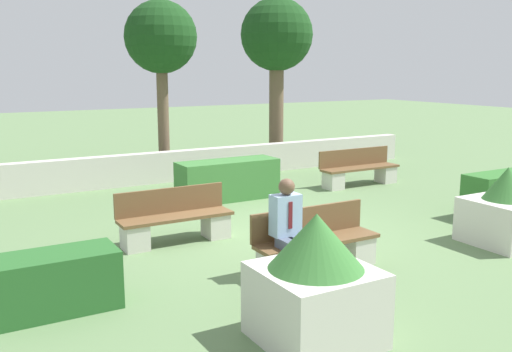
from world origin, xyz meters
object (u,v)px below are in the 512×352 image
Objects in this scene: bench_right_side at (359,171)px; planter_corner_left at (315,282)px; person_seated_man at (291,226)px; planter_corner_right at (505,212)px; tree_center_left at (161,40)px; bench_front at (316,247)px; tree_center_right at (277,39)px; bench_left_side at (176,222)px.

planter_corner_left reaches higher than bench_right_side.
bench_right_side is 6.38m from person_seated_man.
planter_corner_right is 8.95m from tree_center_left.
planter_corner_right reaches higher than bench_front.
tree_center_left is (1.24, 7.75, 2.65)m from person_seated_man.
bench_right_side is 7.96m from planter_corner_left.
tree_center_right reaches higher than planter_corner_left.
tree_center_right reaches higher than person_seated_man.
planter_corner_left is at bearing -165.15° from planter_corner_right.
tree_center_left is 0.94× the size of tree_center_right.
bench_front is at bearing 15.26° from person_seated_man.
planter_corner_right is (4.48, 1.19, -0.12)m from planter_corner_left.
tree_center_left is (-2.53, 8.09, 2.87)m from planter_corner_right.
person_seated_man and planter_corner_left have the same top height.
tree_center_left is at bearing 107.35° from planter_corner_right.
planter_corner_right is at bearing -8.36° from bench_front.
tree_center_right is at bearing 60.18° from planter_corner_left.
person_seated_man is 9.73m from tree_center_right.
tree_center_left is at bearing 78.12° from planter_corner_left.
planter_corner_right is at bearing -90.90° from bench_right_side.
bench_front is at bearing 171.64° from planter_corner_right.
person_seated_man is at bearing -71.30° from bench_left_side.
bench_right_side is 5.79m from tree_center_left.
bench_front is 9.50m from tree_center_right.
person_seated_man reaches higher than bench_front.
bench_right_side is at bearing -90.57° from tree_center_right.
person_seated_man is at bearing 65.08° from planter_corner_left.
tree_center_right is at bearing 59.30° from person_seated_man.
person_seated_man reaches higher than planter_corner_right.
planter_corner_right is at bearing -72.65° from tree_center_left.
planter_corner_right is at bearing -5.17° from person_seated_man.
bench_front is at bearing -95.50° from tree_center_left.
planter_corner_right is (3.26, -0.48, 0.18)m from bench_front.
person_seated_man is 8.28m from tree_center_left.
tree_center_right reaches higher than bench_right_side.
planter_corner_left is at bearing -114.92° from person_seated_man.
tree_center_left is (0.73, 7.61, 3.06)m from bench_front.
bench_left_side is 8.53m from tree_center_right.
planter_corner_left is (-0.71, -1.53, -0.11)m from person_seated_man.
tree_center_right is (5.44, 5.76, 3.18)m from bench_left_side.
bench_front is at bearing -118.36° from tree_center_right.
planter_corner_right is 0.28× the size of tree_center_left.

